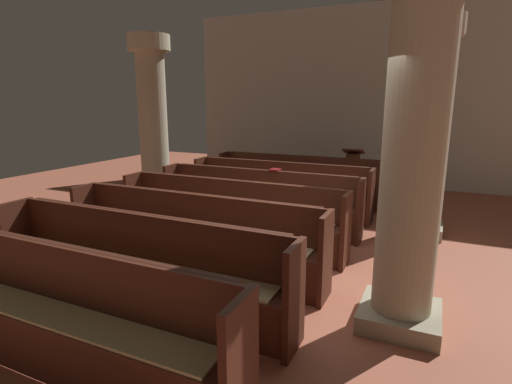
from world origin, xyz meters
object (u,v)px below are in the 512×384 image
(pew_row_1, at_px, (279,187))
(hymn_book, at_px, (275,170))
(pillar_aisle_side, at_px, (427,126))
(pew_row_6, at_px, (47,307))
(pillar_far_side, at_px, (153,121))
(pillar_aisle_rear, at_px, (414,145))
(lectern, at_px, (352,175))
(pew_row_4, at_px, (190,233))
(pew_row_2, at_px, (257,198))
(kneeler_box_blue, at_px, (391,211))
(pew_row_5, at_px, (134,261))
(pew_row_0, at_px, (296,178))
(pew_row_3, at_px, (229,213))

(pew_row_1, relative_size, hymn_book, 18.25)
(pew_row_1, xyz_separation_m, pillar_aisle_side, (2.55, -0.17, 1.24))
(pew_row_6, distance_m, pillar_far_side, 5.32)
(pillar_aisle_rear, xyz_separation_m, lectern, (-1.60, 5.57, -1.31))
(pew_row_1, bearing_deg, pew_row_4, -90.00)
(pew_row_6, distance_m, hymn_book, 4.29)
(pew_row_2, relative_size, pew_row_4, 1.00)
(pillar_far_side, height_order, kneeler_box_blue, pillar_far_side)
(pew_row_5, xyz_separation_m, pillar_far_side, (-2.50, 3.51, 1.24))
(pew_row_0, relative_size, pew_row_6, 1.00)
(kneeler_box_blue, bearing_deg, hymn_book, -142.12)
(pillar_far_side, height_order, hymn_book, pillar_far_side)
(kneeler_box_blue, bearing_deg, pew_row_2, -142.21)
(hymn_book, relative_size, kneeler_box_blue, 0.54)
(pew_row_2, height_order, kneeler_box_blue, pew_row_2)
(pillar_aisle_side, distance_m, hymn_book, 2.50)
(pew_row_1, bearing_deg, pillar_aisle_side, -3.86)
(pew_row_6, height_order, lectern, lectern)
(pew_row_1, distance_m, kneeler_box_blue, 2.16)
(pew_row_1, height_order, pew_row_6, same)
(pew_row_0, bearing_deg, lectern, 54.15)
(pew_row_2, height_order, lectern, lectern)
(pew_row_1, bearing_deg, pew_row_0, 90.00)
(lectern, distance_m, hymn_book, 3.28)
(pew_row_6, xyz_separation_m, kneeler_box_blue, (2.05, 5.66, -0.40))
(pew_row_4, xyz_separation_m, lectern, (0.95, 5.38, -0.08))
(pew_row_4, bearing_deg, lectern, 80.02)
(pew_row_2, bearing_deg, kneeler_box_blue, 37.79)
(pew_row_4, distance_m, kneeler_box_blue, 4.18)
(pew_row_2, height_order, pew_row_6, same)
(pew_row_5, distance_m, pillar_aisle_side, 4.82)
(pew_row_5, bearing_deg, pew_row_2, 90.00)
(pew_row_1, height_order, pillar_aisle_rear, pillar_aisle_rear)
(pew_row_0, bearing_deg, pew_row_5, -90.00)
(pillar_far_side, relative_size, lectern, 3.13)
(pillar_aisle_side, relative_size, kneeler_box_blue, 9.37)
(pew_row_5, bearing_deg, pillar_aisle_side, 56.84)
(pew_row_6, bearing_deg, pew_row_5, 90.00)
(pew_row_5, relative_size, pillar_aisle_side, 1.05)
(pew_row_0, xyz_separation_m, pew_row_5, (0.00, -5.09, 0.00))
(hymn_book, bearing_deg, pew_row_3, -101.71)
(pew_row_1, bearing_deg, pew_row_6, -90.00)
(pew_row_3, relative_size, lectern, 3.28)
(pew_row_1, xyz_separation_m, pew_row_3, (0.00, -2.03, 0.00))
(pew_row_6, bearing_deg, hymn_book, 86.64)
(pew_row_3, relative_size, pew_row_5, 1.00)
(pew_row_5, height_order, lectern, lectern)
(pew_row_4, xyz_separation_m, pillar_aisle_side, (2.55, 2.88, 1.24))
(pew_row_1, relative_size, pew_row_5, 1.00)
(pew_row_6, xyz_separation_m, pillar_aisle_side, (2.55, 4.91, 1.24))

